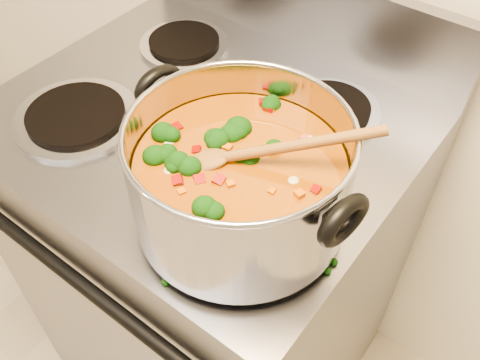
# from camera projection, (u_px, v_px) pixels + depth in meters

# --- Properties ---
(electric_range) EXTENTS (0.72, 0.65, 1.08)m
(electric_range) POSITION_uv_depth(u_px,v_px,m) (214.00, 260.00, 1.28)
(electric_range) COLOR gray
(electric_range) RESTS_ON ground
(stockpot) EXTENTS (0.36, 0.30, 0.18)m
(stockpot) POSITION_uv_depth(u_px,v_px,m) (240.00, 179.00, 0.72)
(stockpot) COLOR #A6A7AF
(stockpot) RESTS_ON electric_range
(wooden_spoon) EXTENTS (0.23, 0.16, 0.09)m
(wooden_spoon) POSITION_uv_depth(u_px,v_px,m) (249.00, 153.00, 0.68)
(wooden_spoon) COLOR brown
(wooden_spoon) RESTS_ON stockpot
(cooktop_crumbs) EXTENTS (0.40, 0.30, 0.01)m
(cooktop_crumbs) POSITION_uv_depth(u_px,v_px,m) (187.00, 204.00, 0.80)
(cooktop_crumbs) COLOR black
(cooktop_crumbs) RESTS_ON electric_range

